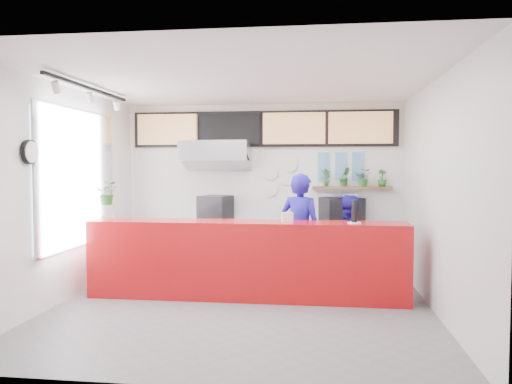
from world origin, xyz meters
The scene contains 46 objects.
floor centered at (0.00, 0.00, 0.00)m, with size 5.00×5.00×0.00m, color slate.
ceiling centered at (0.00, 0.00, 3.00)m, with size 5.00×5.00×0.00m, color silver.
wall_back centered at (0.00, 2.50, 1.50)m, with size 5.00×5.00×0.00m, color white.
wall_left centered at (-2.50, 0.00, 1.50)m, with size 5.00×5.00×0.00m, color white.
wall_right centered at (2.50, 0.00, 1.50)m, with size 5.00×5.00×0.00m, color white.
service_counter centered at (0.00, 0.40, 0.55)m, with size 4.50×0.60×1.10m, color #AB0C0F.
cream_band centered at (0.00, 2.49, 2.60)m, with size 5.00×0.02×0.80m, color beige.
prep_bench centered at (-0.80, 2.20, 0.45)m, with size 1.80×0.60×0.90m, color #B2B5BA.
panini_oven centered at (-0.82, 2.20, 1.13)m, with size 0.50×0.50×0.45m, color black.
extraction_hood centered at (-0.80, 2.15, 2.15)m, with size 1.20×0.70×0.35m, color #B2B5BA.
hood_lip centered at (-0.80, 2.15, 1.95)m, with size 1.20×0.70×0.08m, color #B2B5BA.
right_bench centered at (1.50, 2.20, 0.45)m, with size 1.80×0.60×0.90m, color #B2B5BA.
espresso_machine centered at (1.41, 2.20, 1.12)m, with size 0.67×0.48×0.43m, color black.
espresso_tray centered at (1.41, 2.20, 1.38)m, with size 0.65×0.45×0.06m, color #B6B7BD.
herb_shelf centered at (1.60, 2.40, 1.50)m, with size 1.40×0.18×0.04m, color brown.
menu_board_far_left centered at (-1.75, 2.38, 2.55)m, with size 1.10×0.10×0.55m, color tan.
menu_board_mid_left centered at (-0.59, 2.38, 2.55)m, with size 1.10×0.10×0.55m, color black.
menu_board_mid_right centered at (0.57, 2.38, 2.55)m, with size 1.10×0.10×0.55m, color tan.
menu_board_far_right centered at (1.73, 2.38, 2.55)m, with size 1.10×0.10×0.55m, color tan.
soffit centered at (0.00, 2.46, 2.55)m, with size 4.80×0.04×0.65m, color black.
window_pane centered at (-2.47, 0.30, 1.70)m, with size 0.04×2.20×1.90m, color silver.
window_frame centered at (-2.45, 0.30, 1.70)m, with size 0.03×2.30×2.00m, color #B2B5BA.
wall_clock_rim centered at (-2.46, -0.90, 2.05)m, with size 0.30×0.30×0.05m, color black.
wall_clock_face centered at (-2.43, -0.90, 2.05)m, with size 0.26×0.26×0.02m, color white.
track_rail centered at (-2.10, 0.00, 2.94)m, with size 0.05×2.40×0.04m, color black.
dec_plate_a centered at (0.15, 2.47, 1.75)m, with size 0.24×0.24×0.03m, color silver.
dec_plate_b centered at (0.45, 2.47, 1.65)m, with size 0.24×0.24×0.03m, color silver.
dec_plate_c centered at (0.15, 2.47, 1.45)m, with size 0.24×0.24×0.03m, color silver.
dec_plate_d centered at (0.50, 2.47, 1.90)m, with size 0.24×0.24×0.03m, color silver.
photo_frame_a centered at (1.10, 2.48, 2.00)m, with size 0.20×0.02×0.25m, color #598CBF.
photo_frame_b centered at (1.40, 2.48, 2.00)m, with size 0.20×0.02×0.25m, color #598CBF.
photo_frame_c centered at (1.70, 2.48, 2.00)m, with size 0.20×0.02×0.25m, color #598CBF.
photo_frame_d centered at (1.10, 2.48, 1.75)m, with size 0.20×0.02×0.25m, color #598CBF.
photo_frame_e centered at (1.40, 2.48, 1.75)m, with size 0.20×0.02×0.25m, color #598CBF.
photo_frame_f centered at (1.70, 2.48, 1.75)m, with size 0.20×0.02×0.25m, color #598CBF.
staff_center centered at (0.75, 0.93, 0.89)m, with size 0.65×0.43×1.78m, color #19148F.
staff_right centered at (1.44, 0.92, 0.72)m, with size 0.70×0.55×1.45m, color #19148F.
herb_a centered at (1.14, 2.40, 1.68)m, with size 0.17×0.12×0.32m, color #266824.
herb_b centered at (1.47, 2.40, 1.69)m, with size 0.19×0.15×0.34m, color #266824.
herb_c centered at (1.79, 2.40, 1.68)m, with size 0.28×0.24×0.31m, color #266824.
herb_d centered at (2.11, 2.40, 1.67)m, with size 0.17×0.15×0.30m, color #266824.
glass_vase centered at (-2.02, 0.32, 1.21)m, with size 0.19×0.19×0.23m, color white.
basil_vase centered at (-2.02, 0.32, 1.49)m, with size 0.31×0.27×0.34m, color #266824.
napkin_holder centered at (0.58, 0.40, 1.17)m, with size 0.15×0.09×0.13m, color white.
white_plate centered at (1.50, 0.34, 1.11)m, with size 0.19×0.19×0.01m, color white.
pepper_mill centered at (1.50, 0.34, 1.27)m, with size 0.08×0.08×0.30m, color black.
Camera 1 is at (1.01, -6.54, 1.88)m, focal length 35.00 mm.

